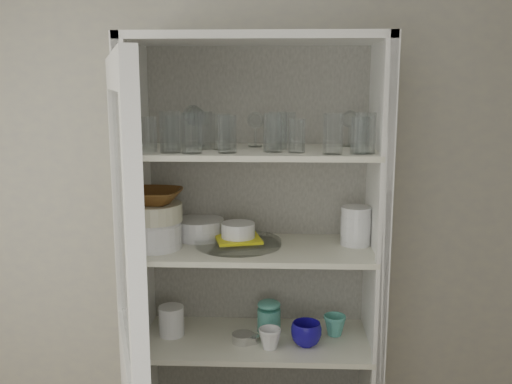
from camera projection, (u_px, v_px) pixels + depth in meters
The scene contains 34 objects.
wall_back at pixel (214, 223), 2.56m from camera, with size 3.60×0.02×2.60m, color #A19C94.
pantry_cabinet at pixel (257, 313), 2.46m from camera, with size 1.00×0.45×2.10m.
tumbler_0 at pixel (170, 132), 2.13m from camera, with size 0.08×0.08×0.15m, color silver.
tumbler_1 at pixel (227, 134), 2.12m from camera, with size 0.07×0.07×0.14m, color silver.
tumbler_2 at pixel (192, 133), 2.11m from camera, with size 0.08×0.08×0.15m, color silver.
tumbler_3 at pixel (297, 136), 2.13m from camera, with size 0.06×0.06×0.13m, color silver.
tumbler_4 at pixel (273, 133), 2.14m from camera, with size 0.07×0.07×0.14m, color silver.
tumbler_5 at pixel (333, 134), 2.08m from camera, with size 0.07×0.07×0.15m, color silver.
tumbler_6 at pixel (365, 133), 2.10m from camera, with size 0.08×0.08×0.15m, color silver.
tumbler_7 at pixel (174, 132), 2.24m from camera, with size 0.07×0.07×0.13m, color silver.
tumbler_8 at pixel (203, 130), 2.25m from camera, with size 0.07×0.07×0.15m, color silver.
tumbler_9 at pixel (221, 132), 2.23m from camera, with size 0.07×0.07×0.14m, color silver.
tumbler_10 at pixel (286, 130), 2.25m from camera, with size 0.07×0.07×0.15m, color silver.
tumbler_11 at pixel (278, 130), 2.25m from camera, with size 0.07×0.07×0.15m, color silver.
goblet_0 at pixel (193, 124), 2.32m from camera, with size 0.08×0.08×0.18m, color silver, non-canonical shape.
goblet_1 at pixel (197, 126), 2.34m from camera, with size 0.08×0.08×0.17m, color silver, non-canonical shape.
goblet_2 at pixel (255, 128), 2.32m from camera, with size 0.07×0.07×0.15m, color silver, non-canonical shape.
goblet_3 at pixel (350, 127), 2.34m from camera, with size 0.07×0.07×0.16m, color silver, non-canonical shape.
plate_stack_front at pixel (154, 234), 2.30m from camera, with size 0.22×0.22×0.11m, color silver.
plate_stack_back at pixel (199, 229), 2.44m from camera, with size 0.21×0.21×0.08m, color silver.
cream_bowl at pixel (153, 212), 2.28m from camera, with size 0.23×0.23×0.07m, color beige.
terracotta_bowl at pixel (153, 197), 2.27m from camera, with size 0.23×0.23×0.06m, color #533112.
glass_platter at pixel (238, 242), 2.35m from camera, with size 0.36×0.36×0.02m, color silver.
yellow_trivet at pixel (238, 239), 2.35m from camera, with size 0.18×0.18×0.01m, color yellow.
white_ramekin at pixel (238, 230), 2.34m from camera, with size 0.14×0.14×0.06m, color silver.
grey_bowl_stack at pixel (356, 226), 2.34m from camera, with size 0.12×0.12×0.16m, color silver.
mug_blue at pixel (306, 334), 2.33m from camera, with size 0.12×0.12×0.10m, color navy.
mug_teal at pixel (335, 325), 2.42m from camera, with size 0.10×0.10×0.09m, color #1E7567.
mug_white at pixel (270, 339), 2.30m from camera, with size 0.09×0.09×0.09m, color silver.
teal_jar at pixel (269, 318), 2.46m from camera, with size 0.10×0.10×0.12m.
measuring_cups at pixel (243, 338), 2.36m from camera, with size 0.09×0.09×0.04m, color silver.
white_canister at pixel (171, 321), 2.42m from camera, with size 0.11×0.11×0.13m, color silver.
tumbler_12 at pixel (360, 135), 2.09m from camera, with size 0.07×0.07×0.14m, color silver.
tumbler_13 at pixel (148, 135), 2.12m from camera, with size 0.07×0.07×0.14m, color silver.
Camera 1 is at (0.29, -0.98, 1.92)m, focal length 40.00 mm.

